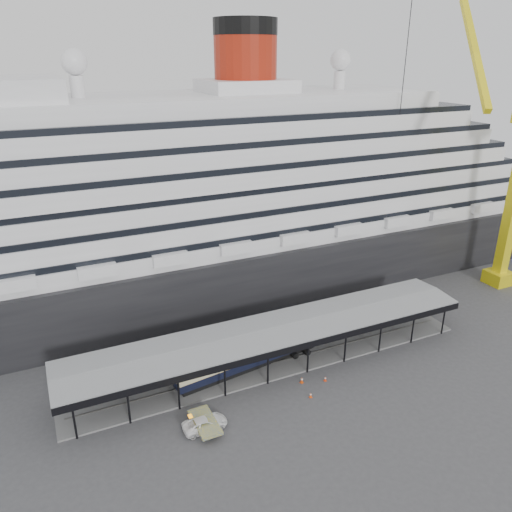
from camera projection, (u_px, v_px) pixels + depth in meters
name	position (u px, v px, depth m)	size (l,w,h in m)	color
ground	(291.00, 382.00, 63.59)	(200.00, 200.00, 0.00)	#3B3B3E
cruise_ship	(203.00, 185.00, 83.54)	(130.00, 30.00, 43.90)	black
platform_canopy	(274.00, 346.00, 66.89)	(56.00, 9.18, 5.30)	slate
crane_yellow	(512.00, 175.00, 83.18)	(23.83, 18.78, 47.60)	yellow
port_truck	(205.00, 423.00, 55.40)	(2.32, 5.04, 1.40)	white
pullman_carriage	(249.00, 352.00, 65.40)	(21.32, 5.64, 20.76)	black
traffic_cone_left	(311.00, 395.00, 60.56)	(0.35, 0.35, 0.68)	#E5440C
traffic_cone_mid	(325.00, 379.00, 63.60)	(0.36, 0.36, 0.68)	red
traffic_cone_right	(302.00, 380.00, 63.23)	(0.57, 0.57, 0.85)	#D2420B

